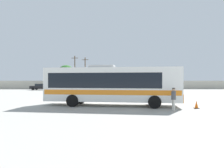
# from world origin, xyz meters

# --- Properties ---
(ground_plane) EXTENTS (300.00, 300.00, 0.00)m
(ground_plane) POSITION_xyz_m (0.00, 10.00, 0.00)
(ground_plane) COLOR #A3A099
(perimeter_wall) EXTENTS (80.00, 0.30, 2.09)m
(perimeter_wall) POSITION_xyz_m (0.00, 29.90, 1.05)
(perimeter_wall) COLOR #B2AD9E
(perimeter_wall) RESTS_ON ground_plane
(coach_bus_white_orange) EXTENTS (11.90, 4.02, 3.58)m
(coach_bus_white_orange) POSITION_xyz_m (0.68, -0.63, 1.91)
(coach_bus_white_orange) COLOR white
(coach_bus_white_orange) RESTS_ON ground_plane
(attendant_by_bus_door) EXTENTS (0.37, 0.37, 1.68)m
(attendant_by_bus_door) POSITION_xyz_m (5.44, -3.25, 0.96)
(attendant_by_bus_door) COLOR silver
(attendant_by_bus_door) RESTS_ON ground_plane
(parked_car_leftmost_black) EXTENTS (4.53, 2.15, 1.44)m
(parked_car_leftmost_black) POSITION_xyz_m (-15.48, 25.52, 0.77)
(parked_car_leftmost_black) COLOR black
(parked_car_leftmost_black) RESTS_ON ground_plane
(parked_car_second_black) EXTENTS (4.43, 2.11, 1.54)m
(parked_car_second_black) POSITION_xyz_m (-9.44, 26.57, 0.81)
(parked_car_second_black) COLOR black
(parked_car_second_black) RESTS_ON ground_plane
(utility_pole_near) EXTENTS (1.79, 0.46, 8.27)m
(utility_pole_near) POSITION_xyz_m (-6.35, 32.58, 4.32)
(utility_pole_near) COLOR #4C3823
(utility_pole_near) RESTS_ON ground_plane
(utility_pole_far) EXTENTS (1.80, 0.27, 8.84)m
(utility_pole_far) POSITION_xyz_m (-9.28, 33.58, 4.61)
(utility_pole_far) COLOR #4C3823
(utility_pole_far) RESTS_ON ground_plane
(roadside_tree_left) EXTENTS (4.27, 4.27, 6.35)m
(roadside_tree_left) POSITION_xyz_m (-11.78, 34.10, 4.52)
(roadside_tree_left) COLOR brown
(roadside_tree_left) RESTS_ON ground_plane
(roadside_tree_midleft) EXTENTS (3.92, 3.92, 6.11)m
(roadside_tree_midleft) POSITION_xyz_m (-4.32, 35.25, 4.43)
(roadside_tree_midleft) COLOR brown
(roadside_tree_midleft) RESTS_ON ground_plane
(traffic_cone_on_apron) EXTENTS (0.36, 0.36, 0.64)m
(traffic_cone_on_apron) POSITION_xyz_m (7.57, -2.35, 0.31)
(traffic_cone_on_apron) COLOR black
(traffic_cone_on_apron) RESTS_ON ground_plane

